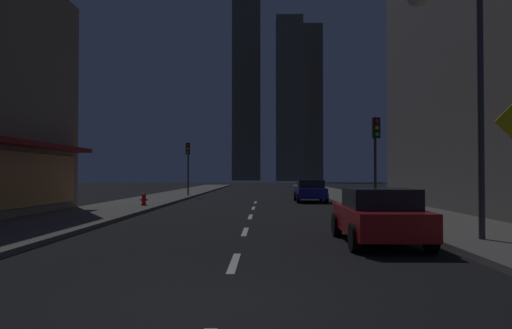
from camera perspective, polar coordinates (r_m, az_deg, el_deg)
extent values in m
cube|color=black|center=(38.47, 0.18, -3.99)|extent=(78.00, 136.00, 0.10)
cube|color=#605E59|center=(38.98, 10.55, -3.74)|extent=(4.00, 76.00, 0.15)
cube|color=#605E59|center=(39.21, -10.12, -3.73)|extent=(4.00, 76.00, 0.15)
cube|color=silver|center=(9.81, -2.66, -11.81)|extent=(0.16, 2.20, 0.01)
cube|color=silver|center=(14.94, -1.33, -8.15)|extent=(0.16, 2.20, 0.01)
cube|color=silver|center=(20.11, -0.69, -6.36)|extent=(0.16, 2.20, 0.01)
cube|color=silver|center=(25.29, -0.31, -5.30)|extent=(0.16, 2.20, 0.01)
cube|color=silver|center=(30.48, -0.07, -4.61)|extent=(0.16, 2.20, 0.01)
cube|color=#4F4B3B|center=(147.70, -1.16, 12.39)|extent=(8.52, 6.18, 73.10)
cube|color=#534F3E|center=(133.08, 4.06, 7.89)|extent=(7.40, 6.68, 45.74)
cube|color=#4F4B3B|center=(145.34, 6.60, 7.33)|extent=(6.71, 8.48, 46.79)
cube|color=#B21919|center=(12.83, 14.59, -6.52)|extent=(1.80, 4.20, 0.65)
cube|color=black|center=(12.59, 14.78, -4.06)|extent=(1.64, 2.00, 0.55)
cylinder|color=black|center=(14.05, 9.73, -7.20)|extent=(0.22, 0.68, 0.68)
cylinder|color=black|center=(14.42, 16.71, -7.01)|extent=(0.22, 0.68, 0.68)
cylinder|color=black|center=(11.31, 11.88, -8.65)|extent=(0.22, 0.68, 0.68)
cylinder|color=black|center=(11.76, 20.42, -8.31)|extent=(0.22, 0.68, 0.68)
sphere|color=white|center=(14.72, 10.62, -5.65)|extent=(0.18, 0.18, 0.18)
sphere|color=white|center=(14.94, 14.81, -5.57)|extent=(0.18, 0.18, 0.18)
cube|color=navy|center=(31.27, 6.58, -3.40)|extent=(1.80, 4.20, 0.65)
cube|color=black|center=(31.05, 6.61, -2.38)|extent=(1.64, 2.00, 0.55)
cylinder|color=black|center=(32.60, 4.81, -3.79)|extent=(0.22, 0.68, 0.68)
cylinder|color=black|center=(32.76, 7.89, -3.77)|extent=(0.22, 0.68, 0.68)
cylinder|color=black|center=(29.81, 5.15, -4.04)|extent=(0.22, 0.68, 0.68)
cylinder|color=black|center=(29.99, 8.52, -4.01)|extent=(0.22, 0.68, 0.68)
sphere|color=white|center=(33.26, 5.30, -3.18)|extent=(0.18, 0.18, 0.18)
sphere|color=white|center=(33.36, 7.19, -3.17)|extent=(0.18, 0.18, 0.18)
cylinder|color=red|center=(26.07, -13.43, -4.23)|extent=(0.22, 0.22, 0.55)
sphere|color=red|center=(26.06, -13.42, -3.62)|extent=(0.21, 0.21, 0.21)
cylinder|color=red|center=(26.09, -13.43, -4.76)|extent=(0.30, 0.30, 0.06)
cylinder|color=red|center=(26.11, -13.77, -4.16)|extent=(0.10, 0.10, 0.10)
cylinder|color=red|center=(26.03, -13.08, -4.17)|extent=(0.10, 0.10, 0.10)
cylinder|color=#2D2D2D|center=(21.46, 14.23, 0.00)|extent=(0.12, 0.12, 4.20)
cube|color=black|center=(21.36, 14.33, 4.31)|extent=(0.32, 0.24, 0.90)
sphere|color=red|center=(21.26, 14.41, 5.09)|extent=(0.18, 0.18, 0.18)
sphere|color=#F2B20C|center=(21.23, 14.41, 4.34)|extent=(0.18, 0.18, 0.18)
sphere|color=#19D833|center=(21.21, 14.42, 3.59)|extent=(0.18, 0.18, 0.18)
cylinder|color=#2D2D2D|center=(37.80, -8.21, -0.54)|extent=(0.12, 0.12, 4.20)
cube|color=black|center=(37.66, -8.25, 1.90)|extent=(0.32, 0.24, 0.90)
sphere|color=red|center=(37.55, -8.28, 2.34)|extent=(0.18, 0.18, 0.18)
sphere|color=#F2B20C|center=(37.53, -8.29, 1.91)|extent=(0.18, 0.18, 0.18)
sphere|color=#19D833|center=(37.52, -8.29, 1.49)|extent=(0.18, 0.18, 0.18)
cylinder|color=#38383D|center=(13.52, 25.55, 5.66)|extent=(0.16, 0.16, 6.50)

